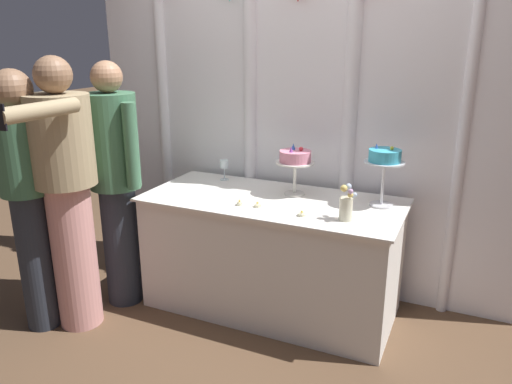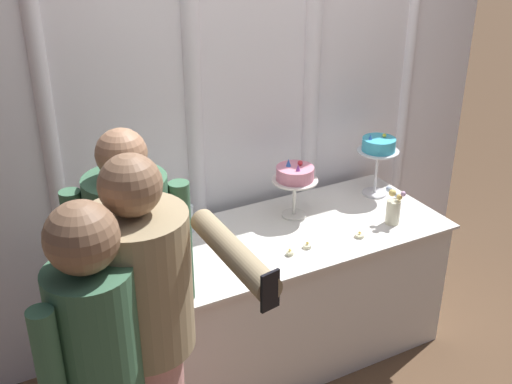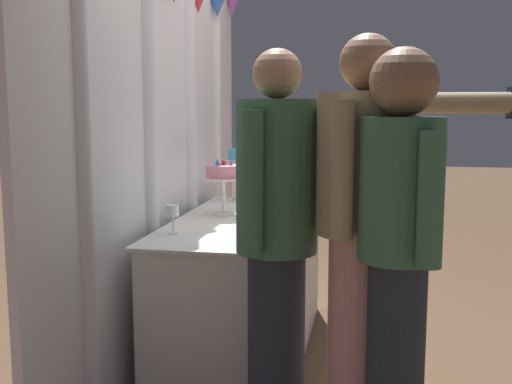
{
  "view_description": "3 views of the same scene",
  "coord_description": "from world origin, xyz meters",
  "px_view_note": "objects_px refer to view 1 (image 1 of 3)",
  "views": [
    {
      "loc": [
        1.16,
        -2.71,
        1.8
      ],
      "look_at": [
        -0.1,
        0.06,
        0.83
      ],
      "focal_mm": 34.58,
      "sensor_mm": 36.0,
      "label": 1
    },
    {
      "loc": [
        -1.58,
        -2.43,
        2.48
      ],
      "look_at": [
        -0.21,
        0.12,
        1.06
      ],
      "focal_mm": 44.58,
      "sensor_mm": 36.0,
      "label": 2
    },
    {
      "loc": [
        -3.42,
        -0.61,
        1.42
      ],
      "look_at": [
        -0.0,
        0.03,
        0.95
      ],
      "focal_mm": 43.21,
      "sensor_mm": 36.0,
      "label": 3
    }
  ],
  "objects_px": {
    "tealight_far_left": "(240,204)",
    "guest_girl_blue_dress": "(66,188)",
    "cake_table": "(272,254)",
    "guest_man_pink_jacket": "(26,190)",
    "cake_display_nearright": "(384,161)",
    "tealight_near_right": "(302,214)",
    "wine_glass": "(224,165)",
    "cake_display_nearleft": "(295,160)",
    "flower_vase": "(346,205)",
    "tealight_near_left": "(258,205)",
    "guest_man_dark_suit": "(116,177)"
  },
  "relations": [
    {
      "from": "tealight_near_left",
      "to": "guest_man_dark_suit",
      "type": "xyz_separation_m",
      "value": [
        -0.96,
        -0.16,
        0.11
      ]
    },
    {
      "from": "cake_table",
      "to": "cake_display_nearright",
      "type": "bearing_deg",
      "value": 12.89
    },
    {
      "from": "cake_display_nearright",
      "to": "flower_vase",
      "type": "relative_size",
      "value": 1.86
    },
    {
      "from": "wine_glass",
      "to": "guest_man_pink_jacket",
      "type": "height_order",
      "value": "guest_man_pink_jacket"
    },
    {
      "from": "cake_table",
      "to": "tealight_far_left",
      "type": "distance_m",
      "value": 0.47
    },
    {
      "from": "wine_glass",
      "to": "cake_display_nearleft",
      "type": "bearing_deg",
      "value": -11.42
    },
    {
      "from": "cake_display_nearright",
      "to": "wine_glass",
      "type": "height_order",
      "value": "cake_display_nearright"
    },
    {
      "from": "cake_table",
      "to": "guest_girl_blue_dress",
      "type": "relative_size",
      "value": 0.99
    },
    {
      "from": "guest_girl_blue_dress",
      "to": "cake_table",
      "type": "bearing_deg",
      "value": 33.34
    },
    {
      "from": "wine_glass",
      "to": "guest_man_dark_suit",
      "type": "height_order",
      "value": "guest_man_dark_suit"
    },
    {
      "from": "cake_display_nearleft",
      "to": "guest_man_pink_jacket",
      "type": "bearing_deg",
      "value": -144.71
    },
    {
      "from": "cake_display_nearleft",
      "to": "guest_girl_blue_dress",
      "type": "bearing_deg",
      "value": -143.92
    },
    {
      "from": "tealight_near_right",
      "to": "guest_girl_blue_dress",
      "type": "xyz_separation_m",
      "value": [
        -1.34,
        -0.47,
        0.13
      ]
    },
    {
      "from": "cake_display_nearleft",
      "to": "guest_man_dark_suit",
      "type": "xyz_separation_m",
      "value": [
        -1.08,
        -0.49,
        -0.12
      ]
    },
    {
      "from": "tealight_far_left",
      "to": "flower_vase",
      "type": "bearing_deg",
      "value": 1.79
    },
    {
      "from": "tealight_near_left",
      "to": "guest_man_pink_jacket",
      "type": "height_order",
      "value": "guest_man_pink_jacket"
    },
    {
      "from": "tealight_far_left",
      "to": "wine_glass",
      "type": "bearing_deg",
      "value": 127.08
    },
    {
      "from": "tealight_far_left",
      "to": "guest_man_pink_jacket",
      "type": "xyz_separation_m",
      "value": [
        -1.12,
        -0.61,
        0.12
      ]
    },
    {
      "from": "cake_display_nearright",
      "to": "guest_man_pink_jacket",
      "type": "relative_size",
      "value": 0.24
    },
    {
      "from": "guest_girl_blue_dress",
      "to": "guest_man_pink_jacket",
      "type": "distance_m",
      "value": 0.23
    },
    {
      "from": "cake_table",
      "to": "tealight_far_left",
      "type": "xyz_separation_m",
      "value": [
        -0.14,
        -0.2,
        0.4
      ]
    },
    {
      "from": "flower_vase",
      "to": "guest_man_dark_suit",
      "type": "distance_m",
      "value": 1.52
    },
    {
      "from": "cake_table",
      "to": "tealight_near_left",
      "type": "distance_m",
      "value": 0.44
    },
    {
      "from": "tealight_far_left",
      "to": "guest_girl_blue_dress",
      "type": "distance_m",
      "value": 1.05
    },
    {
      "from": "flower_vase",
      "to": "guest_man_dark_suit",
      "type": "xyz_separation_m",
      "value": [
        -1.51,
        -0.16,
        0.03
      ]
    },
    {
      "from": "cake_table",
      "to": "guest_man_pink_jacket",
      "type": "bearing_deg",
      "value": -147.12
    },
    {
      "from": "tealight_near_left",
      "to": "guest_girl_blue_dress",
      "type": "relative_size",
      "value": 0.03
    },
    {
      "from": "tealight_near_right",
      "to": "tealight_near_left",
      "type": "bearing_deg",
      "value": 172.87
    },
    {
      "from": "tealight_far_left",
      "to": "guest_man_dark_suit",
      "type": "relative_size",
      "value": 0.02
    },
    {
      "from": "tealight_far_left",
      "to": "cake_table",
      "type": "bearing_deg",
      "value": 55.96
    },
    {
      "from": "cake_table",
      "to": "wine_glass",
      "type": "distance_m",
      "value": 0.75
    },
    {
      "from": "cake_table",
      "to": "wine_glass",
      "type": "height_order",
      "value": "wine_glass"
    },
    {
      "from": "cake_display_nearleft",
      "to": "flower_vase",
      "type": "distance_m",
      "value": 0.56
    },
    {
      "from": "wine_glass",
      "to": "tealight_near_right",
      "type": "xyz_separation_m",
      "value": [
        0.77,
        -0.49,
        -0.1
      ]
    },
    {
      "from": "tealight_far_left",
      "to": "tealight_near_left",
      "type": "distance_m",
      "value": 0.12
    },
    {
      "from": "tealight_near_right",
      "to": "guest_man_pink_jacket",
      "type": "bearing_deg",
      "value": -158.97
    },
    {
      "from": "cake_table",
      "to": "guest_girl_blue_dress",
      "type": "distance_m",
      "value": 1.37
    },
    {
      "from": "tealight_near_left",
      "to": "guest_man_dark_suit",
      "type": "distance_m",
      "value": 0.98
    },
    {
      "from": "flower_vase",
      "to": "tealight_far_left",
      "type": "bearing_deg",
      "value": -178.21
    },
    {
      "from": "flower_vase",
      "to": "tealight_far_left",
      "type": "height_order",
      "value": "flower_vase"
    },
    {
      "from": "guest_girl_blue_dress",
      "to": "cake_display_nearright",
      "type": "bearing_deg",
      "value": 26.18
    },
    {
      "from": "cake_display_nearright",
      "to": "guest_man_dark_suit",
      "type": "distance_m",
      "value": 1.73
    },
    {
      "from": "tealight_far_left",
      "to": "guest_man_dark_suit",
      "type": "xyz_separation_m",
      "value": [
        -0.85,
        -0.14,
        0.11
      ]
    },
    {
      "from": "cake_display_nearright",
      "to": "guest_man_pink_jacket",
      "type": "bearing_deg",
      "value": -153.37
    },
    {
      "from": "wine_glass",
      "to": "guest_man_dark_suit",
      "type": "xyz_separation_m",
      "value": [
        -0.49,
        -0.61,
        0.01
      ]
    },
    {
      "from": "tealight_near_left",
      "to": "flower_vase",
      "type": "bearing_deg",
      "value": 0.27
    },
    {
      "from": "tealight_near_left",
      "to": "guest_man_pink_jacket",
      "type": "bearing_deg",
      "value": -153.01
    },
    {
      "from": "cake_display_nearright",
      "to": "tealight_near_right",
      "type": "bearing_deg",
      "value": -136.02
    },
    {
      "from": "cake_display_nearright",
      "to": "guest_girl_blue_dress",
      "type": "height_order",
      "value": "guest_girl_blue_dress"
    },
    {
      "from": "cake_table",
      "to": "cake_display_nearright",
      "type": "xyz_separation_m",
      "value": [
        0.67,
        0.15,
        0.68
      ]
    }
  ]
}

